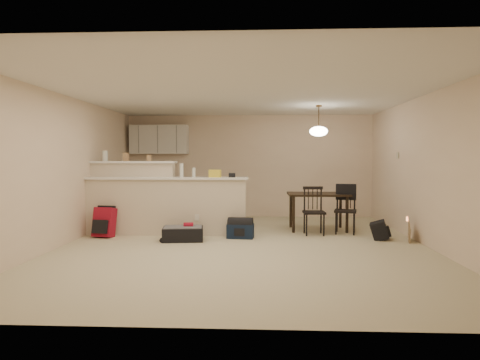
# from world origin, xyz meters

# --- Properties ---
(room) EXTENTS (7.00, 7.02, 2.50)m
(room) POSITION_xyz_m (0.00, 0.00, 1.25)
(room) COLOR beige
(room) RESTS_ON ground
(breakfast_bar) EXTENTS (3.08, 0.58, 1.39)m
(breakfast_bar) POSITION_xyz_m (-1.76, 0.98, 0.61)
(breakfast_bar) COLOR beige
(breakfast_bar) RESTS_ON ground
(upper_cabinets) EXTENTS (1.40, 0.34, 0.70)m
(upper_cabinets) POSITION_xyz_m (-2.20, 3.32, 1.90)
(upper_cabinets) COLOR white
(upper_cabinets) RESTS_ON room
(kitchen_counter) EXTENTS (1.80, 0.60, 0.90)m
(kitchen_counter) POSITION_xyz_m (-2.00, 3.19, 0.45)
(kitchen_counter) COLOR white
(kitchen_counter) RESTS_ON ground
(thermostat) EXTENTS (0.02, 0.12, 0.12)m
(thermostat) POSITION_xyz_m (2.98, 1.55, 1.50)
(thermostat) COLOR beige
(thermostat) RESTS_ON room
(jar) EXTENTS (0.10, 0.10, 0.20)m
(jar) POSITION_xyz_m (-2.74, 1.12, 1.49)
(jar) COLOR silver
(jar) RESTS_ON breakfast_bar
(cereal_box) EXTENTS (0.10, 0.07, 0.16)m
(cereal_box) POSITION_xyz_m (-2.34, 1.12, 1.47)
(cereal_box) COLOR #A58055
(cereal_box) RESTS_ON breakfast_bar
(small_box) EXTENTS (0.08, 0.06, 0.12)m
(small_box) POSITION_xyz_m (-1.88, 1.12, 1.45)
(small_box) COLOR #A58055
(small_box) RESTS_ON breakfast_bar
(bottle_a) EXTENTS (0.07, 0.07, 0.26)m
(bottle_a) POSITION_xyz_m (-1.21, 0.90, 1.22)
(bottle_a) COLOR silver
(bottle_a) RESTS_ON breakfast_bar
(bottle_b) EXTENTS (0.06, 0.06, 0.18)m
(bottle_b) POSITION_xyz_m (-0.98, 0.90, 1.18)
(bottle_b) COLOR silver
(bottle_b) RESTS_ON breakfast_bar
(bag_lump) EXTENTS (0.22, 0.18, 0.14)m
(bag_lump) POSITION_xyz_m (-0.58, 0.90, 1.16)
(bag_lump) COLOR #A58055
(bag_lump) RESTS_ON breakfast_bar
(pouch) EXTENTS (0.12, 0.10, 0.08)m
(pouch) POSITION_xyz_m (-0.26, 0.90, 1.13)
(pouch) COLOR #A58055
(pouch) RESTS_ON breakfast_bar
(dining_table) EXTENTS (1.20, 0.81, 0.74)m
(dining_table) POSITION_xyz_m (1.43, 1.55, 0.65)
(dining_table) COLOR black
(dining_table) RESTS_ON ground
(pendant_lamp) EXTENTS (0.36, 0.36, 0.62)m
(pendant_lamp) POSITION_xyz_m (1.43, 1.55, 1.99)
(pendant_lamp) COLOR brown
(pendant_lamp) RESTS_ON room
(dining_chair_near) EXTENTS (0.41, 0.39, 0.90)m
(dining_chair_near) POSITION_xyz_m (1.28, 1.01, 0.45)
(dining_chair_near) COLOR black
(dining_chair_near) RESTS_ON ground
(dining_chair_far) EXTENTS (0.48, 0.47, 0.92)m
(dining_chair_far) POSITION_xyz_m (1.90, 1.17, 0.46)
(dining_chair_far) COLOR black
(dining_chair_far) RESTS_ON ground
(suitcase) EXTENTS (0.75, 0.53, 0.23)m
(suitcase) POSITION_xyz_m (-1.09, 0.33, 0.12)
(suitcase) COLOR black
(suitcase) RESTS_ON ground
(red_backpack) EXTENTS (0.39, 0.29, 0.54)m
(red_backpack) POSITION_xyz_m (-2.59, 0.61, 0.27)
(red_backpack) COLOR maroon
(red_backpack) RESTS_ON ground
(navy_duffel) EXTENTS (0.50, 0.30, 0.26)m
(navy_duffel) POSITION_xyz_m (-0.09, 0.61, 0.13)
(navy_duffel) COLOR #111E35
(navy_duffel) RESTS_ON ground
(black_daypack) EXTENTS (0.34, 0.42, 0.32)m
(black_daypack) POSITION_xyz_m (2.40, 0.61, 0.16)
(black_daypack) COLOR black
(black_daypack) RESTS_ON ground
(cardboard_sheet) EXTENTS (0.12, 0.38, 0.30)m
(cardboard_sheet) POSITION_xyz_m (2.85, 0.41, 0.15)
(cardboard_sheet) COLOR #A58055
(cardboard_sheet) RESTS_ON ground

